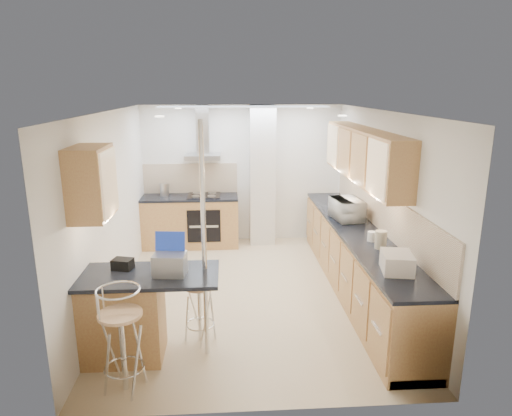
{
  "coord_description": "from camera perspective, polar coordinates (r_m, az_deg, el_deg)",
  "views": [
    {
      "loc": [
        -0.29,
        -5.86,
        2.79
      ],
      "look_at": [
        0.11,
        0.2,
        1.18
      ],
      "focal_mm": 32.0,
      "sensor_mm": 36.0,
      "label": 1
    }
  ],
  "objects": [
    {
      "name": "ground",
      "position": [
        6.49,
        -0.84,
        -10.64
      ],
      "size": [
        4.8,
        4.8,
        0.0
      ],
      "primitive_type": "plane",
      "color": "beige",
      "rests_on": "ground"
    },
    {
      "name": "room_shell",
      "position": [
        6.38,
        1.85,
        3.53
      ],
      "size": [
        3.64,
        4.84,
        2.51
      ],
      "color": "white",
      "rests_on": "ground"
    },
    {
      "name": "right_counter",
      "position": [
        6.55,
        12.45,
        -6.38
      ],
      "size": [
        0.63,
        4.4,
        0.92
      ],
      "color": "#A86A43",
      "rests_on": "ground"
    },
    {
      "name": "back_counter",
      "position": [
        8.31,
        -8.15,
        -1.61
      ],
      "size": [
        1.7,
        0.63,
        0.92
      ],
      "color": "#A86A43",
      "rests_on": "ground"
    },
    {
      "name": "peninsula",
      "position": [
        5.04,
        -13.19,
        -12.91
      ],
      "size": [
        1.47,
        0.72,
        0.94
      ],
      "color": "#A86A43",
      "rests_on": "ground"
    },
    {
      "name": "microwave",
      "position": [
        6.77,
        11.33,
        -0.17
      ],
      "size": [
        0.45,
        0.6,
        0.31
      ],
      "primitive_type": "imported",
      "rotation": [
        0.0,
        0.0,
        1.71
      ],
      "color": "silver",
      "rests_on": "right_counter"
    },
    {
      "name": "laptop",
      "position": [
        4.75,
        -10.72,
        -6.92
      ],
      "size": [
        0.35,
        0.28,
        0.22
      ],
      "primitive_type": "cube",
      "rotation": [
        0.0,
        0.0,
        -0.11
      ],
      "color": "gray",
      "rests_on": "peninsula"
    },
    {
      "name": "bag",
      "position": [
        5.02,
        -16.33,
        -6.73
      ],
      "size": [
        0.24,
        0.2,
        0.11
      ],
      "primitive_type": "cube",
      "rotation": [
        0.0,
        0.0,
        -0.26
      ],
      "color": "black",
      "rests_on": "peninsula"
    },
    {
      "name": "bar_stool_near",
      "position": [
        4.57,
        -16.39,
        -15.54
      ],
      "size": [
        0.46,
        0.46,
        1.05
      ],
      "primitive_type": null,
      "rotation": [
        0.0,
        0.0,
        0.08
      ],
      "color": "tan",
      "rests_on": "ground"
    },
    {
      "name": "bar_stool_end",
      "position": [
        5.24,
        -7.08,
        -11.84
      ],
      "size": [
        0.47,
        0.47,
        0.9
      ],
      "primitive_type": null,
      "rotation": [
        0.0,
        0.0,
        1.23
      ],
      "color": "tan",
      "rests_on": "ground"
    },
    {
      "name": "jar_a",
      "position": [
        6.79,
        11.54,
        -0.71
      ],
      "size": [
        0.15,
        0.15,
        0.18
      ],
      "primitive_type": "cylinder",
      "rotation": [
        0.0,
        0.0,
        -0.36
      ],
      "color": "beige",
      "rests_on": "right_counter"
    },
    {
      "name": "jar_b",
      "position": [
        7.15,
        12.03,
        -0.04
      ],
      "size": [
        0.13,
        0.13,
        0.16
      ],
      "primitive_type": "cylinder",
      "rotation": [
        0.0,
        0.0,
        0.15
      ],
      "color": "beige",
      "rests_on": "right_counter"
    },
    {
      "name": "jar_c",
      "position": [
        5.66,
        15.33,
        -3.84
      ],
      "size": [
        0.16,
        0.16,
        0.22
      ],
      "primitive_type": "cylinder",
      "rotation": [
        0.0,
        0.0,
        0.14
      ],
      "color": "#BEB498",
      "rests_on": "right_counter"
    },
    {
      "name": "jar_d",
      "position": [
        5.91,
        14.24,
        -3.46
      ],
      "size": [
        0.13,
        0.13,
        0.12
      ],
      "primitive_type": "cylinder",
      "rotation": [
        0.0,
        0.0,
        -0.43
      ],
      "color": "silver",
      "rests_on": "right_counter"
    },
    {
      "name": "bread_bin",
      "position": [
        5.02,
        17.21,
        -6.52
      ],
      "size": [
        0.36,
        0.43,
        0.2
      ],
      "primitive_type": "cube",
      "rotation": [
        0.0,
        0.0,
        -0.18
      ],
      "color": "beige",
      "rests_on": "right_counter"
    },
    {
      "name": "kettle",
      "position": [
        8.29,
        -11.37,
        2.27
      ],
      "size": [
        0.16,
        0.16,
        0.22
      ],
      "primitive_type": "cylinder",
      "color": "#AAACAF",
      "rests_on": "back_counter"
    }
  ]
}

